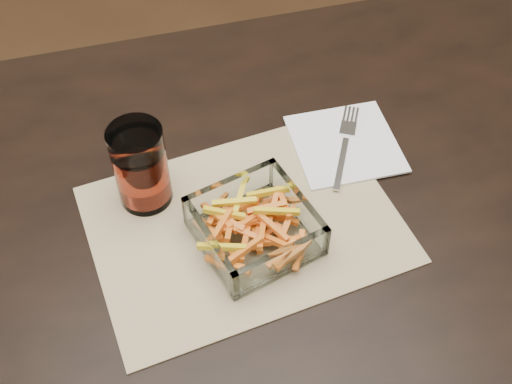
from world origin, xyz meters
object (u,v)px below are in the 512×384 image
tumbler (141,169)px  fork (345,143)px  dining_table (282,227)px  glass_bowl (255,228)px

tumbler → fork: 0.34m
dining_table → glass_bowl: glass_bowl is taller
dining_table → fork: (0.13, 0.07, 0.10)m
glass_bowl → fork: glass_bowl is taller
tumbler → glass_bowl: bearing=-40.7°
glass_bowl → tumbler: tumbler is taller
dining_table → fork: 0.18m
glass_bowl → fork: size_ratio=1.08×
glass_bowl → tumbler: bearing=139.3°
tumbler → fork: bearing=3.5°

